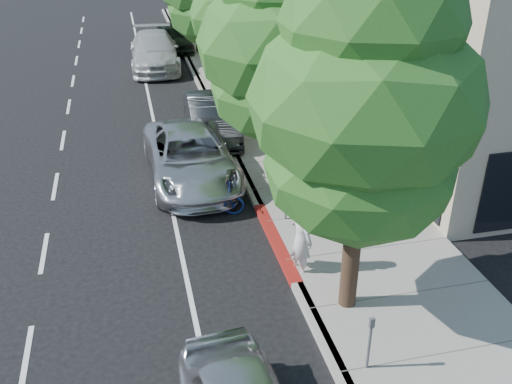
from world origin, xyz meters
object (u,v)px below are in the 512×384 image
object	(u,v)px
cyclist	(301,239)
street_tree_2	(240,17)
pedestrian	(319,133)
dark_sedan	(211,118)
silver_suv	(191,157)
dark_suv_far	(174,37)
white_pickup	(154,51)
street_tree_0	(365,106)
street_tree_1	(282,46)
bicycle	(214,200)

from	to	relation	value
cyclist	street_tree_2	bearing A→B (deg)	-24.60
cyclist	pedestrian	size ratio (longest dim) A/B	1.24
dark_sedan	pedestrian	distance (m)	4.44
cyclist	silver_suv	size ratio (longest dim) A/B	0.34
street_tree_2	dark_sedan	xyz separation A→B (m)	(-1.40, -1.00, -3.55)
dark_suv_far	white_pickup	bearing A→B (deg)	-114.45
street_tree_0	silver_suv	xyz separation A→B (m)	(-2.64, 7.50, -4.12)
dark_sedan	white_pickup	bearing A→B (deg)	98.27
white_pickup	pedestrian	xyz separation A→B (m)	(4.85, -13.35, 0.06)
street_tree_0	dark_suv_far	bearing A→B (deg)	93.20
white_pickup	dark_suv_far	xyz separation A→B (m)	(1.39, 3.45, -0.09)
dark_sedan	street_tree_2	bearing A→B (deg)	36.34
street_tree_1	dark_sedan	xyz separation A→B (m)	(-1.40, 5.00, -3.86)
white_pickup	pedestrian	distance (m)	14.20
white_pickup	dark_suv_far	size ratio (longest dim) A/B	1.31
dark_suv_far	silver_suv	bearing A→B (deg)	-96.59
street_tree_1	cyclist	xyz separation A→B (m)	(-0.65, -4.42, -3.68)
street_tree_0	cyclist	world-z (taller)	street_tree_0
street_tree_2	dark_sedan	distance (m)	3.94
dark_sedan	white_pickup	world-z (taller)	white_pickup
white_pickup	street_tree_0	bearing A→B (deg)	-80.63
street_tree_2	cyclist	world-z (taller)	street_tree_2
silver_suv	dark_sedan	bearing A→B (deg)	68.99
bicycle	dark_sedan	size ratio (longest dim) A/B	0.37
street_tree_2	dark_suv_far	world-z (taller)	street_tree_2
street_tree_1	street_tree_0	bearing A→B (deg)	-90.00
bicycle	street_tree_0	bearing A→B (deg)	-143.03
street_tree_0	dark_sedan	bearing A→B (deg)	97.25
cyclist	street_tree_1	bearing A→B (deg)	-29.39
street_tree_1	white_pickup	world-z (taller)	street_tree_1
dark_sedan	street_tree_1	bearing A→B (deg)	-73.56
white_pickup	street_tree_1	bearing A→B (deg)	-77.85
bicycle	white_pickup	world-z (taller)	white_pickup
cyclist	dark_suv_far	bearing A→B (deg)	-19.19
street_tree_0	silver_suv	size ratio (longest dim) A/B	1.34
cyclist	dark_suv_far	world-z (taller)	cyclist
street_tree_0	street_tree_2	size ratio (longest dim) A/B	1.14
street_tree_0	pedestrian	xyz separation A→B (m)	(2.06, 8.23, -3.99)
bicycle	pedestrian	size ratio (longest dim) A/B	1.13
street_tree_2	silver_suv	distance (m)	6.31
white_pickup	dark_sedan	bearing A→B (deg)	-80.52
street_tree_0	white_pickup	distance (m)	22.13
cyclist	pedestrian	distance (m)	7.18
bicycle	dark_sedan	bearing A→B (deg)	3.80
silver_suv	dark_suv_far	distance (m)	17.57
street_tree_0	dark_suv_far	size ratio (longest dim) A/B	1.67
street_tree_2	dark_suv_far	distance (m)	13.57
cyclist	pedestrian	xyz separation A→B (m)	(2.71, 6.65, -0.04)
cyclist	dark_sedan	size ratio (longest dim) A/B	0.40
pedestrian	dark_suv_far	bearing A→B (deg)	-117.76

